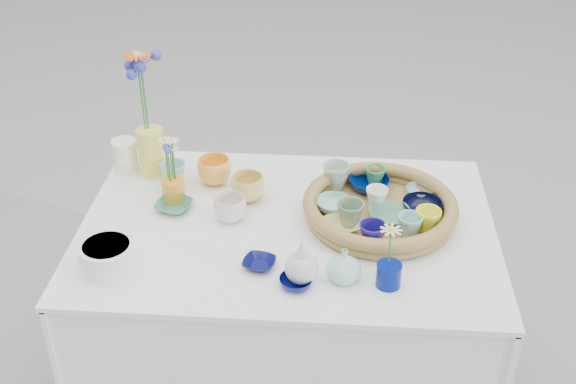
{
  "coord_description": "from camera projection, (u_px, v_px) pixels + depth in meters",
  "views": [
    {
      "loc": [
        0.14,
        -1.8,
        2.03
      ],
      "look_at": [
        0.0,
        0.02,
        0.87
      ],
      "focal_mm": 45.0,
      "sensor_mm": 36.0,
      "label": 1
    }
  ],
  "objects": [
    {
      "name": "single_daisy",
      "position": [
        390.0,
        246.0,
        1.91
      ],
      "size": [
        0.08,
        0.08,
        0.12
      ],
      "primitive_type": null,
      "rotation": [
        0.0,
        0.0,
        -0.18
      ],
      "color": "silver",
      "rests_on": "bud_vase_cobalt"
    },
    {
      "name": "bud_vase_cobalt",
      "position": [
        389.0,
        275.0,
        1.94
      ],
      "size": [
        0.08,
        0.08,
        0.07
      ],
      "primitive_type": "cylinder",
      "rotation": [
        0.0,
        0.0,
        -0.13
      ],
      "color": "#021170",
      "rests_on": "display_table"
    },
    {
      "name": "wicker_tray",
      "position": [
        380.0,
        209.0,
        2.21
      ],
      "size": [
        0.47,
        0.47,
        0.08
      ],
      "primitive_type": null,
      "color": "brown",
      "rests_on": "display_table"
    },
    {
      "name": "bud_vase_paleblue",
      "position": [
        302.0,
        261.0,
        1.94
      ],
      "size": [
        0.12,
        0.12,
        0.14
      ],
      "primitive_type": null,
      "rotation": [
        0.0,
        0.0,
        -0.41
      ],
      "color": "silver",
      "rests_on": "display_table"
    },
    {
      "name": "tall_vase_yellow",
      "position": [
        152.0,
        152.0,
        2.42
      ],
      "size": [
        0.1,
        0.1,
        0.17
      ],
      "primitive_type": "cylinder",
      "rotation": [
        0.0,
        0.0,
        0.1
      ],
      "color": "#E4E151",
      "rests_on": "display_table"
    },
    {
      "name": "tray_ceramic_12",
      "position": [
        375.0,
        176.0,
        2.35
      ],
      "size": [
        0.07,
        0.07,
        0.06
      ],
      "primitive_type": "imported",
      "rotation": [
        0.0,
        0.0,
        -0.07
      ],
      "color": "#3E964D",
      "rests_on": "wicker_tray"
    },
    {
      "name": "tray_ceramic_8",
      "position": [
        420.0,
        192.0,
        2.3
      ],
      "size": [
        0.11,
        0.11,
        0.03
      ],
      "primitive_type": "imported",
      "rotation": [
        0.0,
        0.0,
        0.34
      ],
      "color": "#9ECEE3",
      "rests_on": "wicker_tray"
    },
    {
      "name": "tray_ceramic_0",
      "position": [
        369.0,
        184.0,
        2.33
      ],
      "size": [
        0.15,
        0.15,
        0.04
      ],
      "primitive_type": "imported",
      "rotation": [
        0.0,
        0.0,
        -0.14
      ],
      "color": "#00175D",
      "rests_on": "wicker_tray"
    },
    {
      "name": "tray_ceramic_11",
      "position": [
        410.0,
        226.0,
        2.1
      ],
      "size": [
        0.08,
        0.08,
        0.07
      ],
      "primitive_type": "imported",
      "rotation": [
        0.0,
        0.0,
        -0.14
      ],
      "color": "#8ED0BF",
      "rests_on": "wicker_tray"
    },
    {
      "name": "tray_ceramic_1",
      "position": [
        422.0,
        207.0,
        2.22
      ],
      "size": [
        0.16,
        0.16,
        0.04
      ],
      "primitive_type": "imported",
      "rotation": [
        0.0,
        0.0,
        -0.35
      ],
      "color": "black",
      "rests_on": "wicker_tray"
    },
    {
      "name": "tray_ceramic_9",
      "position": [
        372.0,
        235.0,
        2.06
      ],
      "size": [
        0.09,
        0.09,
        0.07
      ],
      "primitive_type": "imported",
      "rotation": [
        0.0,
        0.0,
        -0.2
      ],
      "color": "navy",
      "rests_on": "wicker_tray"
    },
    {
      "name": "loose_ceramic_5",
      "position": [
        173.0,
        174.0,
        2.38
      ],
      "size": [
        0.1,
        0.1,
        0.08
      ],
      "primitive_type": "imported",
      "rotation": [
        0.0,
        0.0,
        0.23
      ],
      "color": "#95C1BC",
      "rests_on": "display_table"
    },
    {
      "name": "tray_ceramic_10",
      "position": [
        342.0,
        226.0,
        2.14
      ],
      "size": [
        0.14,
        0.14,
        0.03
      ],
      "primitive_type": "imported",
      "rotation": [
        0.0,
        0.0,
        0.32
      ],
      "color": "#DFD181",
      "rests_on": "wicker_tray"
    },
    {
      "name": "daisy_cup",
      "position": [
        173.0,
        190.0,
        2.3
      ],
      "size": [
        0.08,
        0.08,
        0.08
      ],
      "primitive_type": "cylinder",
      "rotation": [
        0.0,
        0.0,
        0.13
      ],
      "color": "orange",
      "rests_on": "display_table"
    },
    {
      "name": "loose_ceramic_1",
      "position": [
        248.0,
        188.0,
        2.3
      ],
      "size": [
        0.13,
        0.13,
        0.09
      ],
      "primitive_type": "imported",
      "rotation": [
        0.0,
        0.0,
        -0.23
      ],
      "color": "#DBBC60",
      "rests_on": "display_table"
    },
    {
      "name": "loose_ceramic_2",
      "position": [
        174.0,
        206.0,
        2.26
      ],
      "size": [
        0.14,
        0.14,
        0.03
      ],
      "primitive_type": "imported",
      "rotation": [
        0.0,
        0.0,
        -0.27
      ],
      "color": "#3A825F",
      "rests_on": "display_table"
    },
    {
      "name": "tray_ceramic_5",
      "position": [
        334.0,
        205.0,
        2.23
      ],
      "size": [
        0.14,
        0.14,
        0.03
      ],
      "primitive_type": "imported",
      "rotation": [
        0.0,
        0.0,
        -0.37
      ],
      "color": "#84C1A6",
      "rests_on": "wicker_tray"
    },
    {
      "name": "tray_ceramic_2",
      "position": [
        428.0,
        220.0,
        2.13
      ],
      "size": [
        0.1,
        0.1,
        0.07
      ],
      "primitive_type": "imported",
      "rotation": [
        0.0,
        0.0,
        0.38
      ],
      "color": "yellow",
      "rests_on": "wicker_tray"
    },
    {
      "name": "tray_ceramic_7",
      "position": [
        377.0,
        198.0,
        2.24
      ],
      "size": [
        0.07,
        0.07,
        0.06
      ],
      "primitive_type": "imported",
      "rotation": [
        0.0,
        0.0,
        -0.02
      ],
      "color": "white",
      "rests_on": "wicker_tray"
    },
    {
      "name": "gerbera",
      "position": [
        141.0,
        93.0,
        2.31
      ],
      "size": [
        0.13,
        0.13,
        0.27
      ],
      "primitive_type": null,
      "rotation": [
        0.0,
        0.0,
        -0.31
      ],
      "color": "#DB5B1B",
      "rests_on": "tall_vase_yellow"
    },
    {
      "name": "loose_ceramic_0",
      "position": [
        214.0,
        171.0,
        2.39
      ],
      "size": [
        0.14,
        0.14,
        0.09
      ],
      "primitive_type": "imported",
      "rotation": [
        0.0,
        0.0,
        -0.3
      ],
      "color": "#FFAF3C",
      "rests_on": "display_table"
    },
    {
      "name": "tray_ceramic_4",
      "position": [
        350.0,
        214.0,
        2.15
      ],
      "size": [
        0.11,
        0.11,
        0.08
      ],
      "primitive_type": "imported",
      "rotation": [
        0.0,
        0.0,
        0.38
      ],
      "color": "slate",
      "rests_on": "wicker_tray"
    },
    {
      "name": "bud_vase_seafoam",
      "position": [
        344.0,
        265.0,
        1.95
      ],
      "size": [
        0.13,
        0.13,
        0.1
      ],
      "primitive_type": "imported",
      "rotation": [
        0.0,
        0.0,
        0.43
      ],
      "color": "#9CD4BC",
      "rests_on": "display_table"
    },
    {
      "name": "hydrangea",
      "position": [
        145.0,
        98.0,
        2.32
      ],
      "size": [
        0.09,
        0.09,
        0.31
      ],
      "primitive_type": null,
      "rotation": [
        0.0,
        0.0,
        0.01
      ],
      "color": "#3439A3",
      "rests_on": "tall_vase_yellow"
    },
    {
      "name": "loose_ceramic_6",
      "position": [
        296.0,
        282.0,
        1.95
      ],
      "size": [
        0.1,
        0.1,
        0.03
      ],
      "primitive_type": "imported",
      "rotation": [
        0.0,
        0.0,
        -0.15
      ],
      "color": "#091055",
      "rests_on": "display_table"
    },
    {
      "name": "loose_ceramic_3",
      "position": [
        230.0,
        209.0,
        2.21
      ],
      "size": [
        0.12,
        0.12,
        0.08
      ],
      "primitive_type": "imported",
      "rotation": [
        0.0,
        0.0,
        -0.21
      ],
      "color": "silver",
      "rests_on": "display_table"
    },
    {
      "name": "loose_ceramic_4",
      "position": [
        259.0,
        263.0,
        2.02
      ],
      "size": [
        0.11,
        0.11,
        0.02
      ],
      "primitive_type": "imported",
      "rotation": [
        0.0,
        0.0,
        -0.24
      ],
      "color": "#090D49",
      "rests_on": "display_table"
    },
    {
      "name": "fluted_bowl",
      "position": [
        108.0,
        257.0,
        2.0
      ],
      "size": [
        0.19,
        0.19,
        0.08
      ],
      "primitive_type": null,
      "rotation": [
        0.0,
        0.0,
        0.25
      ],
      "color": "white",
      "rests_on": "display_table"
    },
    {
      "name": "tray_ceramic_6",
      "position": [
        336.0,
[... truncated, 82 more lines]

